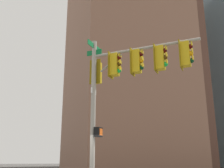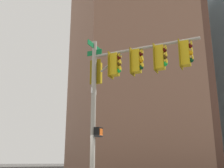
# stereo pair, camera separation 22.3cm
# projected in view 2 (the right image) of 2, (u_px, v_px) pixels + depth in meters

# --- Properties ---
(signal_pole_assembly) EXTENTS (3.77, 3.93, 6.83)m
(signal_pole_assembly) POSITION_uv_depth(u_px,v_px,m) (125.00, 76.00, 11.64)
(signal_pole_assembly) COLOR #9E998C
(signal_pole_assembly) RESTS_ON ground_plane
(building_brick_nearside) EXTENTS (20.49, 17.06, 40.05)m
(building_brick_nearside) POSITION_uv_depth(u_px,v_px,m) (126.00, 50.00, 47.63)
(building_brick_nearside) COLOR #845B47
(building_brick_nearside) RESTS_ON ground_plane
(building_brick_midblock) EXTENTS (22.92, 17.08, 45.43)m
(building_brick_midblock) POSITION_uv_depth(u_px,v_px,m) (138.00, 50.00, 54.37)
(building_brick_midblock) COLOR brown
(building_brick_midblock) RESTS_ON ground_plane
(building_brick_farside) EXTENTS (21.94, 15.81, 41.15)m
(building_brick_farside) POSITION_uv_depth(u_px,v_px,m) (144.00, 77.00, 64.83)
(building_brick_farside) COLOR #845B47
(building_brick_farside) RESTS_ON ground_plane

